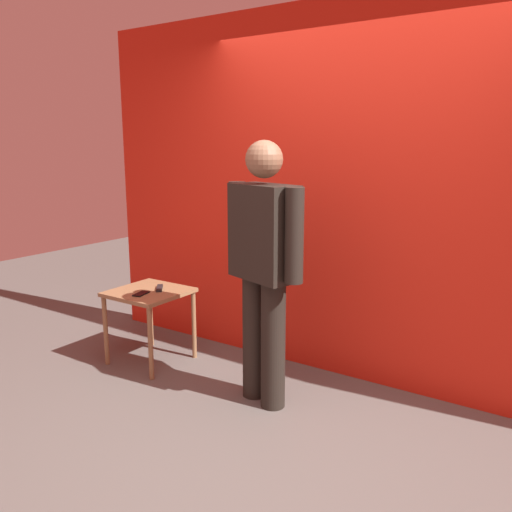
# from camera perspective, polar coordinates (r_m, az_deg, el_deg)

# --- Properties ---
(ground_plane) EXTENTS (12.00, 12.00, 0.00)m
(ground_plane) POSITION_cam_1_polar(r_m,az_deg,el_deg) (3.19, 2.07, -20.52)
(ground_plane) COLOR #59544F
(back_wall_red) EXTENTS (4.79, 0.12, 2.69)m
(back_wall_red) POSITION_cam_1_polar(r_m,az_deg,el_deg) (3.80, 12.07, 6.24)
(back_wall_red) COLOR red
(back_wall_red) RESTS_ON ground_plane
(standing_person) EXTENTS (0.69, 0.36, 1.74)m
(standing_person) POSITION_cam_1_polar(r_m,az_deg,el_deg) (3.39, 0.86, -0.56)
(standing_person) COLOR black
(standing_person) RESTS_ON ground_plane
(side_table) EXTENTS (0.55, 0.55, 0.59)m
(side_table) POSITION_cam_1_polar(r_m,az_deg,el_deg) (4.24, -11.49, -4.80)
(side_table) COLOR olive
(side_table) RESTS_ON ground_plane
(cell_phone) EXTENTS (0.10, 0.16, 0.01)m
(cell_phone) POSITION_cam_1_polar(r_m,az_deg,el_deg) (4.12, -12.35, -4.01)
(cell_phone) COLOR black
(cell_phone) RESTS_ON side_table
(tv_remote) EXTENTS (0.14, 0.16, 0.02)m
(tv_remote) POSITION_cam_1_polar(r_m,az_deg,el_deg) (4.23, -10.41, -3.43)
(tv_remote) COLOR black
(tv_remote) RESTS_ON side_table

